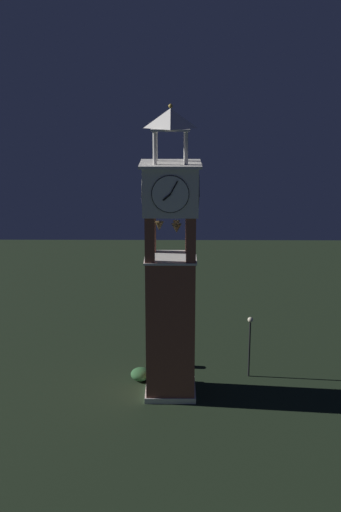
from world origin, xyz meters
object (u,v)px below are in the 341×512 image
object	(u,v)px
park_bench	(157,357)
trash_bin	(182,361)
clock_tower	(170,281)
lamp_post	(250,336)

from	to	relation	value
park_bench	trash_bin	xyz separation A→B (m)	(-1.71, 0.46, -0.08)
park_bench	trash_bin	distance (m)	1.78
park_bench	trash_bin	size ratio (longest dim) A/B	2.01
clock_tower	trash_bin	world-z (taller)	clock_tower
lamp_post	trash_bin	world-z (taller)	lamp_post
clock_tower	trash_bin	bearing A→B (deg)	-101.53
park_bench	lamp_post	world-z (taller)	lamp_post
park_bench	lamp_post	bearing A→B (deg)	162.70
lamp_post	trash_bin	distance (m)	5.21
park_bench	lamp_post	distance (m)	6.79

